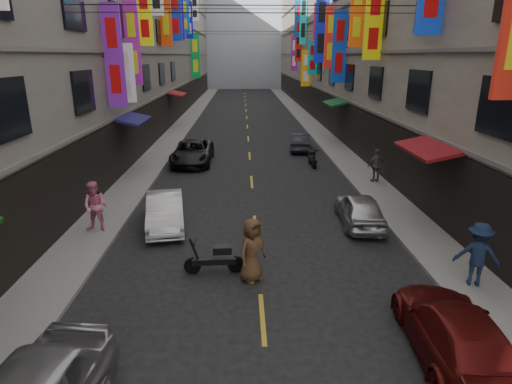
{
  "coord_description": "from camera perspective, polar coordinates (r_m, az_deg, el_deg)",
  "views": [
    {
      "loc": [
        -0.45,
        2.86,
        6.22
      ],
      "look_at": [
        -0.18,
        11.31,
        3.52
      ],
      "focal_mm": 30.0,
      "sensor_mm": 36.0,
      "label": 1
    }
  ],
  "objects": [
    {
      "name": "lane_markings",
      "position": [
        36.68,
        -1.11,
        7.99
      ],
      "size": [
        0.12,
        80.2,
        0.01
      ],
      "color": "gold",
      "rests_on": "ground"
    },
    {
      "name": "scooter_crossing",
      "position": [
        12.92,
        -5.47,
        -8.91
      ],
      "size": [
        1.8,
        0.5,
        1.14
      ],
      "rotation": [
        0.0,
        0.0,
        1.62
      ],
      "color": "black",
      "rests_on": "ground"
    },
    {
      "name": "car_right_mid",
      "position": [
        16.82,
        13.64,
        -2.23
      ],
      "size": [
        1.65,
        3.71,
        1.24
      ],
      "primitive_type": "imported",
      "rotation": [
        0.0,
        0.0,
        3.09
      ],
      "color": "silver",
      "rests_on": "ground"
    },
    {
      "name": "overhead_cables",
      "position": [
        27.27,
        -0.95,
        23.17
      ],
      "size": [
        14.0,
        38.04,
        1.24
      ],
      "color": "black",
      "rests_on": "ground"
    },
    {
      "name": "sidewalk_right",
      "position": [
        40.15,
        7.53,
        8.77
      ],
      "size": [
        2.0,
        90.0,
        0.12
      ],
      "primitive_type": "cube",
      "color": "slate",
      "rests_on": "ground"
    },
    {
      "name": "car_right_far",
      "position": [
        29.5,
        6.02,
        6.64
      ],
      "size": [
        1.83,
        3.72,
        1.17
      ],
      "primitive_type": "imported",
      "rotation": [
        0.0,
        0.0,
        2.97
      ],
      "color": "#25252D",
      "rests_on": "ground"
    },
    {
      "name": "pedestrian_rnear",
      "position": [
        13.3,
        27.46,
        -7.36
      ],
      "size": [
        1.32,
        1.02,
        1.83
      ],
      "primitive_type": "imported",
      "rotation": [
        0.0,
        0.0,
        2.74
      ],
      "color": "#16223D",
      "rests_on": "sidewalk_right"
    },
    {
      "name": "haze_block",
      "position": [
        89.27,
        -1.64,
        20.81
      ],
      "size": [
        18.0,
        8.0,
        22.0
      ],
      "primitive_type": "cube",
      "color": "#ABB2BF",
      "rests_on": "ground"
    },
    {
      "name": "pedestrian_crossing",
      "position": [
        12.25,
        -0.54,
        -7.76
      ],
      "size": [
        1.1,
        1.1,
        1.89
      ],
      "primitive_type": "imported",
      "rotation": [
        0.0,
        0.0,
        0.79
      ],
      "color": "#533821",
      "rests_on": "ground"
    },
    {
      "name": "pedestrian_lfar",
      "position": [
        16.42,
        -20.6,
        -1.82
      ],
      "size": [
        0.97,
        0.72,
        1.85
      ],
      "primitive_type": "imported",
      "rotation": [
        0.0,
        0.0,
        -0.13
      ],
      "color": "pink",
      "rests_on": "sidewalk_left"
    },
    {
      "name": "building_row_left",
      "position": [
        40.94,
        -19.59,
        21.38
      ],
      "size": [
        10.14,
        90.0,
        19.0
      ],
      "color": "gray",
      "rests_on": "ground"
    },
    {
      "name": "pedestrian_rfar",
      "position": [
        22.26,
        15.78,
        3.41
      ],
      "size": [
        1.09,
        0.77,
        1.69
      ],
      "primitive_type": "imported",
      "rotation": [
        0.0,
        0.0,
        3.37
      ],
      "color": "#5A5A5C",
      "rests_on": "sidewalk_right"
    },
    {
      "name": "building_row_right",
      "position": [
        41.2,
        16.97,
        21.59
      ],
      "size": [
        10.14,
        90.0,
        19.0
      ],
      "color": "#A39988",
      "rests_on": "ground"
    },
    {
      "name": "shop_signage",
      "position": [
        32.9,
        -0.96,
        22.71
      ],
      "size": [
        14.0,
        55.0,
        11.74
      ],
      "color": "#0E10AE",
      "rests_on": "ground"
    },
    {
      "name": "car_right_near",
      "position": [
        10.4,
        25.0,
        -16.67
      ],
      "size": [
        2.07,
        4.46,
        1.26
      ],
      "primitive_type": "imported",
      "rotation": [
        0.0,
        0.0,
        3.07
      ],
      "color": "#5A110F",
      "rests_on": "ground"
    },
    {
      "name": "sidewalk_left",
      "position": [
        40.01,
        -9.89,
        8.63
      ],
      "size": [
        2.0,
        90.0,
        0.12
      ],
      "primitive_type": "cube",
      "color": "slate",
      "rests_on": "ground"
    },
    {
      "name": "street_awnings",
      "position": [
        23.38,
        -3.85,
        9.79
      ],
      "size": [
        13.99,
        35.2,
        0.41
      ],
      "color": "#144E14",
      "rests_on": "ground"
    },
    {
      "name": "car_left_mid",
      "position": [
        16.48,
        -12.03,
        -2.51
      ],
      "size": [
        1.92,
        3.95,
        1.25
      ],
      "primitive_type": "imported",
      "rotation": [
        0.0,
        0.0,
        0.16
      ],
      "color": "white",
      "rests_on": "ground"
    },
    {
      "name": "car_left_far",
      "position": [
        26.01,
        -8.45,
        5.26
      ],
      "size": [
        2.32,
        4.94,
        1.36
      ],
      "primitive_type": "imported",
      "rotation": [
        0.0,
        0.0,
        -0.01
      ],
      "color": "black",
      "rests_on": "ground"
    },
    {
      "name": "scooter_far_right",
      "position": [
        25.39,
        7.51,
        4.44
      ],
      "size": [
        0.5,
        1.8,
        1.14
      ],
      "rotation": [
        0.0,
        0.0,
        3.18
      ],
      "color": "black",
      "rests_on": "ground"
    }
  ]
}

